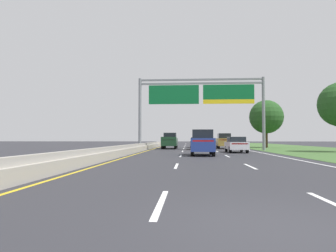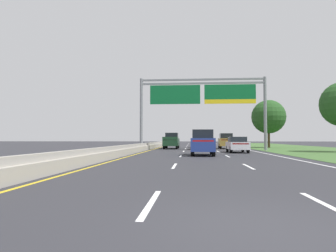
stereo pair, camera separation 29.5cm
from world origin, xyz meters
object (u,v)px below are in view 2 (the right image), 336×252
(car_gold_right_lane_suv, at_px, (226,141))
(car_white_right_lane_sedan, at_px, (237,144))
(pickup_truck_darkgreen, at_px, (171,141))
(car_blue_centre_lane_suv, at_px, (202,142))
(overhead_sign_gantry, at_px, (202,98))
(roadside_tree_far, at_px, (269,117))
(car_red_centre_lane_sedan, at_px, (200,143))
(car_grey_centre_lane_sedan, at_px, (198,142))

(car_gold_right_lane_suv, bearing_deg, car_white_right_lane_sedan, -179.28)
(pickup_truck_darkgreen, bearing_deg, car_blue_centre_lane_suv, -167.22)
(overhead_sign_gantry, xyz_separation_m, car_blue_centre_lane_suv, (-0.38, -10.87, -5.13))
(pickup_truck_darkgreen, xyz_separation_m, roadside_tree_far, (14.51, 5.20, 3.64))
(car_white_right_lane_sedan, xyz_separation_m, car_gold_right_lane_suv, (0.20, 12.25, 0.28))
(pickup_truck_darkgreen, height_order, roadside_tree_far, roadside_tree_far)
(car_gold_right_lane_suv, bearing_deg, car_red_centre_lane_sedan, 140.36)
(car_grey_centre_lane_sedan, height_order, roadside_tree_far, roadside_tree_far)
(car_gold_right_lane_suv, distance_m, roadside_tree_far, 8.89)
(pickup_truck_darkgreen, relative_size, roadside_tree_far, 0.74)
(overhead_sign_gantry, relative_size, roadside_tree_far, 2.07)
(pickup_truck_darkgreen, distance_m, car_blue_centre_lane_suv, 17.21)
(car_grey_centre_lane_sedan, xyz_separation_m, car_red_centre_lane_sedan, (0.00, -8.48, 0.00))
(car_blue_centre_lane_suv, distance_m, roadside_tree_far, 24.78)
(car_grey_centre_lane_sedan, xyz_separation_m, car_blue_centre_lane_suv, (-0.11, -22.04, 0.28))
(car_white_right_lane_sedan, distance_m, car_grey_centre_lane_sedan, 16.85)
(roadside_tree_far, bearing_deg, car_grey_centre_lane_sedan, 179.84)
(overhead_sign_gantry, distance_m, roadside_tree_far, 15.33)
(car_gold_right_lane_suv, relative_size, roadside_tree_far, 0.65)
(car_grey_centre_lane_sedan, bearing_deg, car_white_right_lane_sedan, -166.57)
(car_gold_right_lane_suv, height_order, car_red_centre_lane_sedan, car_gold_right_lane_suv)
(overhead_sign_gantry, relative_size, car_red_centre_lane_sedan, 3.41)
(overhead_sign_gantry, distance_m, car_red_centre_lane_sedan, 6.05)
(car_grey_centre_lane_sedan, relative_size, roadside_tree_far, 0.61)
(overhead_sign_gantry, xyz_separation_m, roadside_tree_far, (10.43, 11.14, -1.51))
(car_gold_right_lane_suv, relative_size, car_blue_centre_lane_suv, 1.01)
(car_white_right_lane_sedan, distance_m, car_blue_centre_lane_suv, 6.66)
(car_gold_right_lane_suv, distance_m, car_blue_centre_lane_suv, 18.23)
(car_grey_centre_lane_sedan, bearing_deg, car_gold_right_lane_suv, -137.10)
(roadside_tree_far, bearing_deg, car_gold_right_lane_suv, -148.91)
(car_grey_centre_lane_sedan, height_order, car_gold_right_lane_suv, car_gold_right_lane_suv)
(overhead_sign_gantry, bearing_deg, car_red_centre_lane_sedan, 95.67)
(overhead_sign_gantry, distance_m, pickup_truck_darkgreen, 8.86)
(overhead_sign_gantry, relative_size, car_blue_centre_lane_suv, 3.19)
(overhead_sign_gantry, relative_size, car_white_right_lane_sedan, 3.42)
(car_gold_right_lane_suv, distance_m, car_red_centre_lane_sedan, 5.68)
(overhead_sign_gantry, relative_size, car_gold_right_lane_suv, 3.17)
(car_gold_right_lane_suv, height_order, roadside_tree_far, roadside_tree_far)
(overhead_sign_gantry, height_order, car_gold_right_lane_suv, overhead_sign_gantry)
(car_blue_centre_lane_suv, bearing_deg, car_white_right_lane_sedan, -32.53)
(car_grey_centre_lane_sedan, height_order, car_red_centre_lane_sedan, same)
(overhead_sign_gantry, height_order, car_blue_centre_lane_suv, overhead_sign_gantry)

